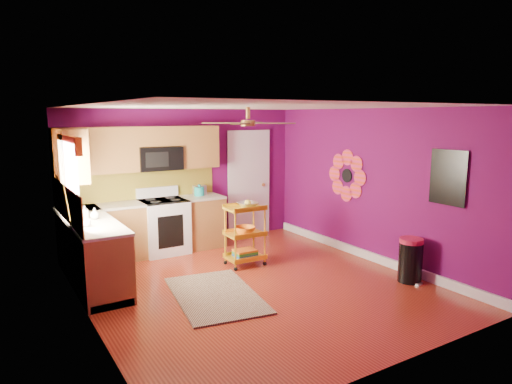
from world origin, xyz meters
TOP-DOWN VIEW (x-y plane):
  - ground at (0.00, 0.00)m, footprint 5.00×5.00m
  - room_envelope at (0.03, 0.00)m, footprint 4.54×5.04m
  - lower_cabinets at (-1.35, 1.82)m, footprint 2.81×2.31m
  - electric_range at (-0.55, 2.17)m, footprint 0.76×0.66m
  - upper_cabinetry at (-1.24, 2.17)m, footprint 2.80×2.30m
  - left_window at (-2.22, 1.05)m, footprint 0.08×1.35m
  - panel_door at (1.35, 2.47)m, footprint 0.95×0.11m
  - right_wall_art at (2.23, -0.34)m, footprint 0.04×2.74m
  - ceiling_fan at (0.00, 0.20)m, footprint 1.01×1.01m
  - shag_rug at (-0.66, -0.05)m, footprint 1.30×1.84m
  - rolling_cart at (0.32, 0.84)m, footprint 0.60×0.45m
  - trash_can at (1.98, -1.05)m, footprint 0.39×0.40m
  - teal_kettle at (0.17, 2.25)m, footprint 0.18×0.18m
  - toaster at (0.20, 2.31)m, footprint 0.22×0.15m
  - soap_bottle_a at (-2.00, 1.38)m, footprint 0.08×0.08m
  - soap_bottle_b at (-1.88, 1.28)m, footprint 0.12×0.12m
  - counter_dish at (-1.99, 1.85)m, footprint 0.24×0.24m
  - counter_cup at (-2.08, 0.87)m, footprint 0.11×0.11m

SIDE VIEW (x-z plane):
  - ground at x=0.00m, z-range 0.00..0.00m
  - shag_rug at x=-0.66m, z-range 0.00..0.02m
  - trash_can at x=1.98m, z-range 0.00..0.65m
  - lower_cabinets at x=-1.35m, z-range -0.04..0.90m
  - electric_range at x=-0.55m, z-range -0.08..1.05m
  - rolling_cart at x=0.32m, z-range 0.01..1.08m
  - counter_dish at x=-1.99m, z-range 0.94..1.00m
  - counter_cup at x=-2.08m, z-range 0.94..1.03m
  - soap_bottle_b at x=-1.88m, z-range 0.94..1.10m
  - teal_kettle at x=0.17m, z-range 0.92..1.13m
  - panel_door at x=1.35m, z-range -0.05..2.10m
  - toaster at x=0.20m, z-range 0.94..1.12m
  - soap_bottle_a at x=-2.00m, z-range 0.94..1.12m
  - right_wall_art at x=2.23m, z-range 0.92..1.96m
  - room_envelope at x=0.03m, z-range 0.37..2.89m
  - left_window at x=-2.22m, z-range 1.20..2.28m
  - upper_cabinetry at x=-1.24m, z-range 1.17..2.43m
  - ceiling_fan at x=0.00m, z-range 2.16..2.42m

